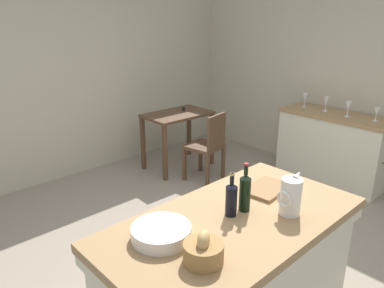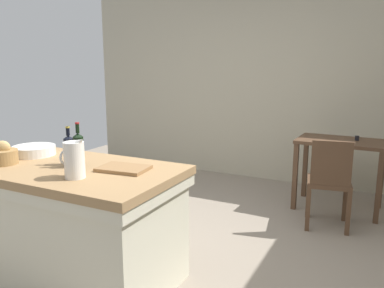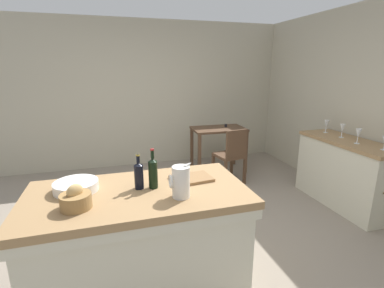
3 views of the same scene
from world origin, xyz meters
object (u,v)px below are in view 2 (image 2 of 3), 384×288
at_px(wine_bottle_amber, 69,149).
at_px(cutting_board, 124,168).
at_px(island_table, 67,217).
at_px(wash_bowl, 34,151).
at_px(wooden_chair, 329,181).
at_px(wine_bottle_dark, 79,149).
at_px(pitcher, 74,159).
at_px(bread_basket, 3,156).
at_px(writing_desk, 340,152).

bearing_deg(wine_bottle_amber, cutting_board, 6.54).
bearing_deg(island_table, wash_bowl, 162.91).
xyz_separation_m(wooden_chair, wine_bottle_dark, (-1.48, -1.76, 0.51)).
relative_size(pitcher, wine_bottle_dark, 0.87).
distance_m(island_table, wine_bottle_amber, 0.51).
distance_m(pitcher, bread_basket, 0.72).
distance_m(island_table, bread_basket, 0.65).
relative_size(wash_bowl, wine_bottle_amber, 1.19).
height_order(bread_basket, wine_bottle_dark, wine_bottle_dark).
xyz_separation_m(pitcher, wine_bottle_dark, (-0.17, 0.22, 0.01)).
distance_m(wooden_chair, bread_basket, 2.85).
height_order(pitcher, wash_bowl, pitcher).
relative_size(pitcher, bread_basket, 1.35).
bearing_deg(pitcher, wine_bottle_amber, 139.14).
bearing_deg(writing_desk, cutting_board, -116.92).
distance_m(pitcher, wine_bottle_dark, 0.28).
xyz_separation_m(island_table, pitcher, (0.29, -0.19, 0.52)).
xyz_separation_m(pitcher, wash_bowl, (-0.75, 0.33, -0.08)).
bearing_deg(wooden_chair, bread_basket, -136.14).
relative_size(wash_bowl, bread_basket, 1.62).
bearing_deg(wash_bowl, island_table, -17.09).
bearing_deg(wine_bottle_dark, bread_basket, -161.18).
distance_m(wooden_chair, wash_bowl, 2.67).
bearing_deg(pitcher, wooden_chair, 56.54).
distance_m(island_table, wine_bottle_dark, 0.54).
xyz_separation_m(writing_desk, wine_bottle_dark, (-1.50, -2.37, 0.34)).
bearing_deg(wine_bottle_amber, wash_bowl, 168.56).
relative_size(wooden_chair, wash_bowl, 2.67).
relative_size(bread_basket, wine_bottle_dark, 0.65).
distance_m(writing_desk, wine_bottle_amber, 2.87).
xyz_separation_m(wine_bottle_dark, wine_bottle_amber, (-0.11, 0.02, -0.02)).
bearing_deg(bread_basket, wooden_chair, 43.86).
xyz_separation_m(wooden_chair, cutting_board, (-1.14, -1.69, 0.39)).
height_order(wash_bowl, wine_bottle_amber, wine_bottle_amber).
bearing_deg(cutting_board, wash_bowl, 177.19).
height_order(writing_desk, cutting_board, cutting_board).
xyz_separation_m(pitcher, wine_bottle_amber, (-0.28, 0.24, -0.01)).
bearing_deg(writing_desk, bread_basket, -128.78).
relative_size(wash_bowl, cutting_board, 1.00).
distance_m(wooden_chair, cutting_board, 2.08).
distance_m(wash_bowl, wine_bottle_dark, 0.60).
xyz_separation_m(writing_desk, pitcher, (-1.33, -2.59, 0.34)).
xyz_separation_m(bread_basket, wine_bottle_dark, (0.55, 0.19, 0.07)).
bearing_deg(island_table, writing_desk, 55.84).
height_order(pitcher, wine_bottle_amber, wine_bottle_amber).
relative_size(wooden_chair, wine_bottle_amber, 3.17).
bearing_deg(pitcher, bread_basket, 177.37).
bearing_deg(wine_bottle_dark, wash_bowl, 169.00).
relative_size(cutting_board, wine_bottle_amber, 1.19).
bearing_deg(wine_bottle_amber, wooden_chair, 47.73).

